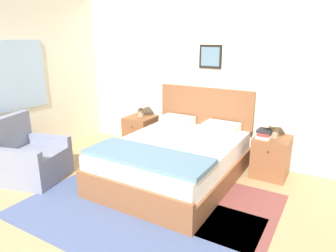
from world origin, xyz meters
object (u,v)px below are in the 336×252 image
object	(u,v)px
bed	(175,158)
nightstand_near_window	(141,132)
armchair	(30,159)
nightstand_by_door	(271,157)
table_lamp_near_window	(140,99)
table_lamp_by_door	(276,116)

from	to	relation	value
bed	nightstand_near_window	world-z (taller)	bed
armchair	nightstand_by_door	distance (m)	3.40
bed	armchair	distance (m)	2.03
bed	table_lamp_near_window	bearing A→B (deg)	145.26
nightstand_by_door	nightstand_near_window	bearing A→B (deg)	180.00
table_lamp_near_window	nightstand_near_window	bearing A→B (deg)	-144.34
bed	table_lamp_by_door	bearing A→B (deg)	34.32
bed	armchair	world-z (taller)	bed
table_lamp_by_door	table_lamp_near_window	bearing A→B (deg)	180.00
nightstand_near_window	table_lamp_near_window	world-z (taller)	table_lamp_near_window
bed	table_lamp_near_window	distance (m)	1.50
armchair	table_lamp_near_window	xyz separation A→B (m)	(0.62, 1.81, 0.61)
nightstand_near_window	table_lamp_near_window	xyz separation A→B (m)	(0.01, 0.01, 0.60)
armchair	table_lamp_by_door	xyz separation A→B (m)	(2.90, 1.81, 0.61)
armchair	bed	bearing A→B (deg)	104.72
armchair	table_lamp_near_window	distance (m)	2.00
nightstand_near_window	bed	bearing A→B (deg)	-34.37
table_lamp_near_window	table_lamp_by_door	world-z (taller)	same
table_lamp_near_window	table_lamp_by_door	bearing A→B (deg)	0.00
nightstand_by_door	table_lamp_by_door	world-z (taller)	table_lamp_by_door
table_lamp_by_door	nightstand_near_window	bearing A→B (deg)	-179.86
armchair	nightstand_by_door	world-z (taller)	armchair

